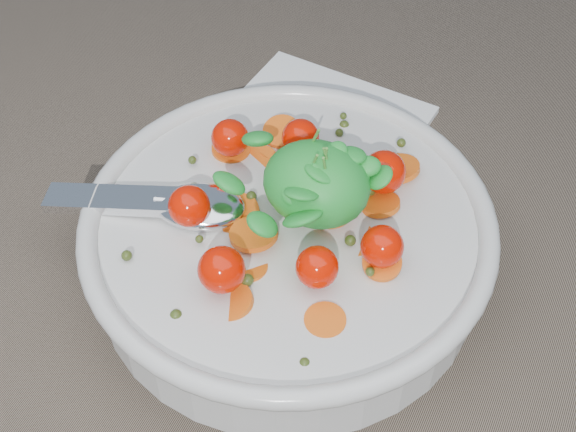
% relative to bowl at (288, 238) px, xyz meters
% --- Properties ---
extents(ground, '(6.00, 6.00, 0.00)m').
position_rel_bowl_xyz_m(ground, '(-0.02, -0.03, -0.03)').
color(ground, '#6F5F4F').
rests_on(ground, ground).
extents(bowl, '(0.30, 0.28, 0.12)m').
position_rel_bowl_xyz_m(bowl, '(0.00, 0.00, 0.00)').
color(bowl, silver).
rests_on(bowl, ground).
extents(napkin, '(0.17, 0.15, 0.01)m').
position_rel_bowl_xyz_m(napkin, '(-0.04, 0.15, -0.03)').
color(napkin, white).
rests_on(napkin, ground).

